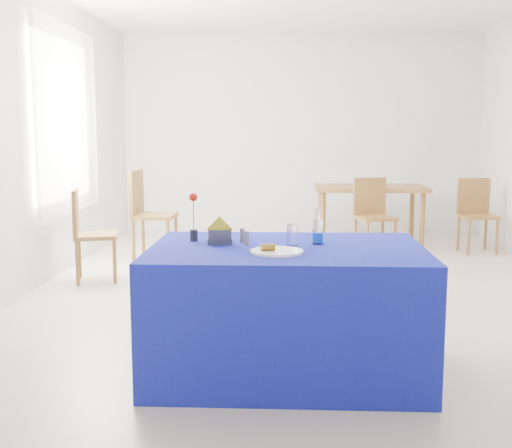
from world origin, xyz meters
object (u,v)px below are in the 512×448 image
Objects in this scene: blue_table at (286,309)px; chair_bg_left at (373,211)px; plate at (277,252)px; water_bottle at (318,232)px; oak_table at (370,192)px; chair_win_a at (87,228)px; chair_win_b at (147,208)px; chair_bg_right at (476,210)px.

blue_table is 1.78× the size of chair_bg_left.
plate is 0.18× the size of blue_table.
water_bottle is at bearing 52.40° from plate.
blue_table reaches higher than oak_table.
plate is 3.10m from chair_win_a.
oak_table is at bearing 76.56° from plate.
chair_win_b is (-2.57, -0.45, 0.07)m from chair_bg_left.
water_bottle reaches higher than oak_table.
blue_table is 4.57m from oak_table.
chair_win_a reaches higher than oak_table.
water_bottle is (0.24, 0.31, 0.06)m from plate.
chair_win_a is at bearing 164.83° from chair_win_b.
water_bottle is at bearing -123.20° from chair_bg_right.
water_bottle is at bearing 30.51° from blue_table.
chair_bg_left is (-0.05, -0.65, -0.16)m from oak_table.
plate is 0.21× the size of oak_table.
chair_bg_right is at bearing -76.39° from chair_win_b.
blue_table is 4.65m from chair_bg_right.
chair_bg_right is (2.09, 3.94, -0.32)m from water_bottle.
chair_bg_right is 0.99× the size of chair_win_a.
chair_bg_left is 3.28m from chair_win_a.
plate is 0.33× the size of chair_win_a.
chair_win_b is at bearing -157.11° from oak_table.
chair_bg_left is at bearing 77.39° from water_bottle.
chair_win_b is (-1.56, 3.33, 0.21)m from blue_table.
oak_table is 1.54× the size of chair_bg_left.
chair_win_a is 1.12m from chair_win_b.
chair_bg_left is at bearing -173.31° from chair_bg_right.
water_bottle is 0.15× the size of oak_table.
water_bottle is 4.41m from oak_table.
oak_table is at bearing 78.66° from water_bottle.
oak_table is 0.68m from chair_bg_left.
water_bottle reaches higher than plate.
chair_bg_left reaches higher than oak_table.
oak_table is 2.84m from chair_win_b.
chair_bg_right is at bearing 62.06° from water_bottle.
oak_table is at bearing 76.64° from blue_table.
chair_bg_left is 0.89× the size of chair_win_b.
plate reaches higher than blue_table.
chair_win_b reaches higher than chair_bg_right.
water_bottle is 3.03m from chair_win_a.
chair_bg_right is 3.90m from chair_win_b.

